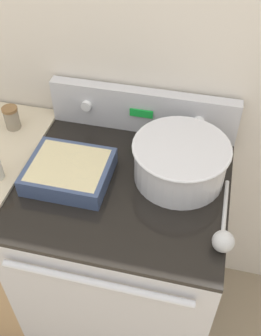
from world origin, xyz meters
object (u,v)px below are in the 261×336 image
object	(u,v)px
casserole_dish	(69,171)
ladle	(223,237)
mixing_bowl	(180,160)
spice_jar_brown_cap	(12,118)

from	to	relation	value
casserole_dish	ladle	bearing A→B (deg)	-15.62
ladle	casserole_dish	bearing A→B (deg)	164.38
casserole_dish	ladle	world-z (taller)	ladle
casserole_dish	ladle	xyz separation A→B (m)	(0.54, -0.15, -0.01)
mixing_bowl	spice_jar_brown_cap	distance (m)	0.69
mixing_bowl	spice_jar_brown_cap	bearing A→B (deg)	170.83
mixing_bowl	casserole_dish	size ratio (longest dim) A/B	1.17
casserole_dish	spice_jar_brown_cap	bearing A→B (deg)	146.23
mixing_bowl	ladle	bearing A→B (deg)	-55.67
spice_jar_brown_cap	mixing_bowl	bearing A→B (deg)	-9.17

